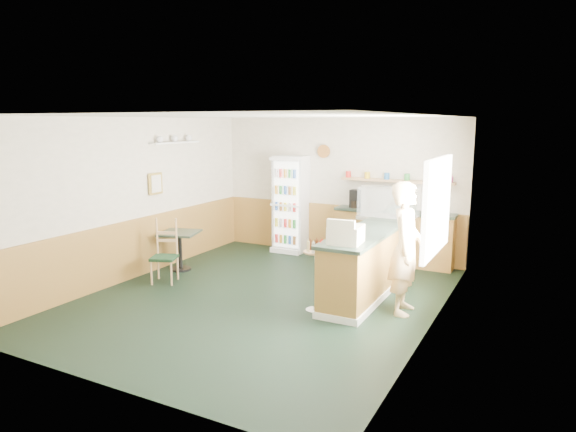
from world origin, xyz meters
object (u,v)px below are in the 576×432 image
Objects in this scene: display_case at (388,204)px; condiment_stand at (315,266)px; cash_register at (346,234)px; cafe_table at (180,243)px; shopkeeper at (406,248)px; drinks_fridge at (290,204)px; cafe_chair at (167,249)px.

display_case is 0.94× the size of condiment_stand.
display_case is 1.93m from cash_register.
cash_register reaches higher than condiment_stand.
shopkeeper is at bearing -2.90° from cafe_table.
cash_register is (0.00, -1.93, -0.15)m from display_case.
drinks_fridge is 1.86× the size of cafe_chair.
shopkeeper reaches higher than cafe_table.
display_case is 1.19× the size of cafe_table.
drinks_fridge is 2.91m from cafe_chair.
cafe_table is at bearing 166.28° from condiment_stand.
display_case is at bearing 18.41° from shopkeeper.
display_case is at bearing -20.78° from drinks_fridge.
display_case is 3.75m from cafe_chair.
cash_register is 0.44× the size of condiment_stand.
drinks_fridge reaches higher than cafe_chair.
cash_register reaches higher than cafe_chair.
cafe_chair is at bearing -107.95° from drinks_fridge.
display_case is 0.52× the size of shopkeeper.
shopkeeper is 2.31× the size of cafe_table.
shopkeeper is at bearing -64.61° from display_case.
drinks_fridge is 2.46m from display_case.
cafe_table is 0.76× the size of cafe_chair.
display_case is at bearing 78.00° from condiment_stand.
cash_register is 0.56× the size of cafe_table.
cash_register is at bearing -50.76° from drinks_fridge.
drinks_fridge is at bearing 123.99° from cash_register.
cafe_table is at bearing -159.56° from display_case.
display_case reaches higher than condiment_stand.
cash_register reaches higher than cafe_table.
condiment_stand is (-1.12, -0.52, -0.27)m from shopkeeper.
shopkeeper is 3.91m from cafe_chair.
drinks_fridge reaches higher than display_case.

